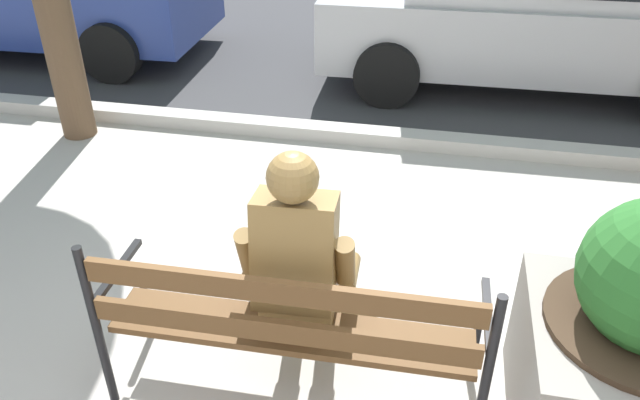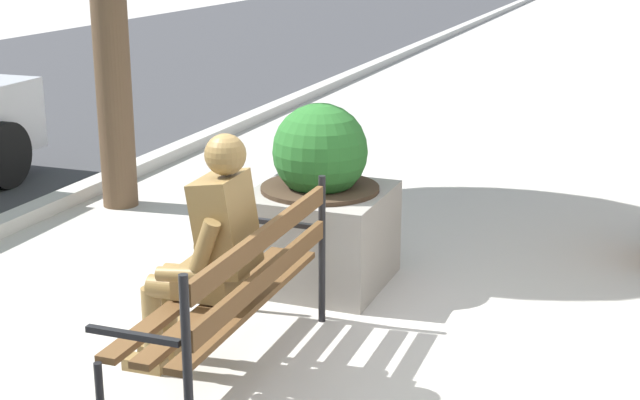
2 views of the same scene
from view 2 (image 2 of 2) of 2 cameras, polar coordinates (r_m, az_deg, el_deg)
name	(u,v)px [view 2 (image 2 of 2)]	position (r m, az deg, el deg)	size (l,w,h in m)	color
ground_plane	(254,360)	(5.40, -4.09, -9.84)	(80.00, 80.00, 0.00)	#ADA8A0
park_bench	(238,286)	(4.99, -5.09, -5.32)	(1.81, 0.57, 0.95)	brown
bronze_statue_seated	(204,258)	(5.05, -7.18, -3.58)	(0.62, 0.78, 1.37)	olive
concrete_planter	(320,208)	(6.33, 0.00, -0.51)	(0.90, 0.90, 1.27)	gray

